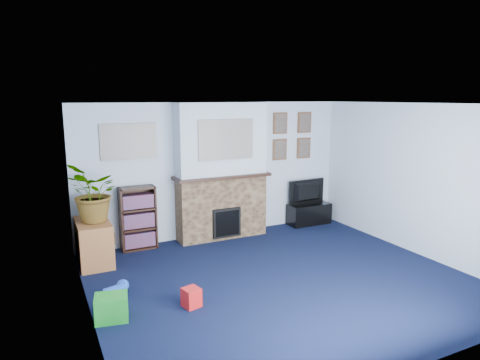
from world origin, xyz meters
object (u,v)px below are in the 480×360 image
tv_stand (309,213)px  television (309,192)px  bookshelf (138,219)px  sideboard (94,241)px

tv_stand → television: 0.42m
tv_stand → bookshelf: bearing=178.7°
television → bookshelf: size_ratio=0.79×
tv_stand → sideboard: (-4.12, -0.28, 0.12)m
bookshelf → sideboard: bearing=-154.7°
television → sideboard: size_ratio=0.97×
bookshelf → television: bearing=-1.0°
sideboard → television: bearing=4.2°
tv_stand → sideboard: bearing=-176.1°
television → sideboard: television is taller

